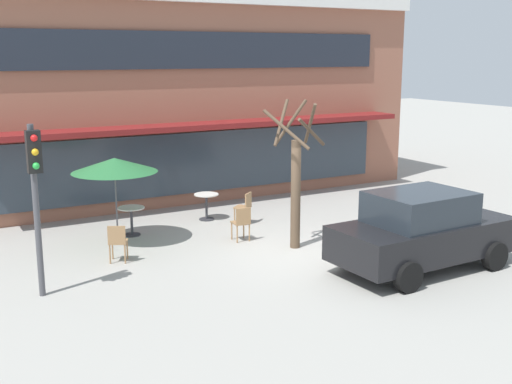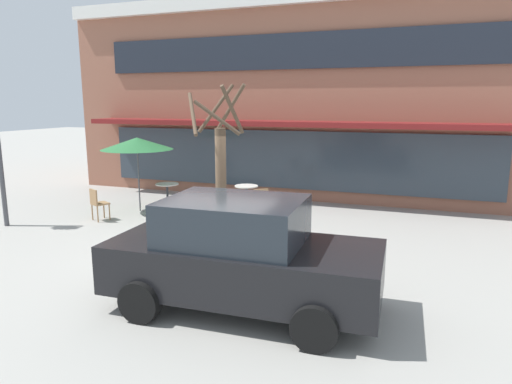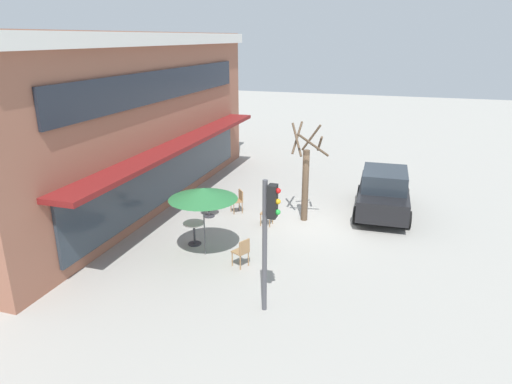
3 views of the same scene
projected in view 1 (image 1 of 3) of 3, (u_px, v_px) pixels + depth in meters
The scene contains 11 objects.
ground_plane at pixel (305, 253), 15.36m from camera, with size 80.00×80.00×0.00m, color #9E9B93.
building_facade at pixel (154, 92), 23.15m from camera, with size 16.31×9.10×6.65m.
cafe_table_near_wall at pixel (206, 202), 18.38m from camera, with size 0.70×0.70×0.76m.
cafe_table_streetside at pixel (131, 216), 16.78m from camera, with size 0.70×0.70×0.76m.
patio_umbrella_green_folded at pixel (114, 165), 15.65m from camera, with size 2.10×2.10×2.20m.
cafe_chair_0 at pixel (245, 205), 17.95m from camera, with size 0.56×0.56×0.89m.
cafe_chair_1 at pixel (118, 240), 14.60m from camera, with size 0.54×0.54×0.89m.
cafe_chair_2 at pixel (242, 221), 16.26m from camera, with size 0.42×0.42×0.89m.
parked_sedan at pixel (422, 231), 14.08m from camera, with size 4.26×2.13×1.76m.
street_tree at pixel (296, 181), 15.48m from camera, with size 1.46×1.44×3.61m.
traffic_light_pole at pixel (35, 183), 12.13m from camera, with size 0.26×0.44×3.40m.
Camera 1 is at (-8.21, -12.25, 4.69)m, focal length 45.00 mm.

